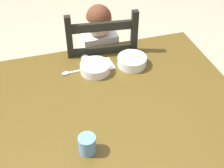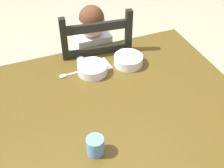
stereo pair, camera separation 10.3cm
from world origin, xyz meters
TOP-DOWN VIEW (x-y plane):
  - dining_table at (0.00, 0.00)m, footprint 1.38×1.04m
  - dining_chair at (0.13, 0.56)m, footprint 0.47×0.47m
  - child_figure at (0.13, 0.56)m, footprint 0.32×0.31m
  - bowl_of_peas at (0.02, 0.27)m, footprint 0.17×0.17m
  - bowl_of_carrots at (0.24, 0.27)m, footprint 0.17×0.17m
  - spoon at (-0.12, 0.29)m, footprint 0.14×0.03m
  - drinking_cup at (-0.14, -0.25)m, footprint 0.07×0.07m
  - paper_napkin at (0.07, 0.31)m, footprint 0.14×0.12m

SIDE VIEW (x-z plane):
  - dining_chair at x=0.13m, z-range -0.03..0.95m
  - child_figure at x=0.13m, z-range 0.15..1.11m
  - dining_table at x=0.00m, z-range 0.27..0.99m
  - paper_napkin at x=0.07m, z-range 0.72..0.72m
  - spoon at x=-0.12m, z-range 0.72..0.73m
  - bowl_of_peas at x=0.02m, z-range 0.72..0.77m
  - bowl_of_carrots at x=0.24m, z-range 0.72..0.78m
  - drinking_cup at x=-0.14m, z-range 0.72..0.80m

